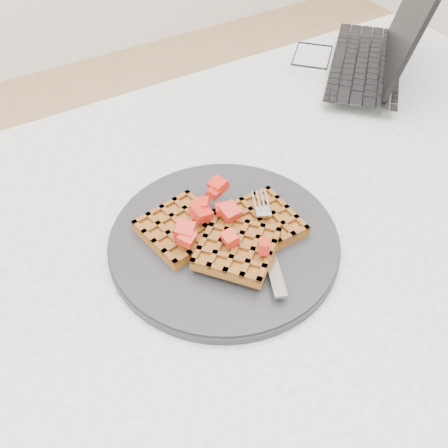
# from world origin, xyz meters

# --- Properties ---
(ground) EXTENTS (4.00, 4.00, 0.00)m
(ground) POSITION_xyz_m (0.00, 0.00, 0.00)
(ground) COLOR tan
(ground) RESTS_ON ground
(table) EXTENTS (1.20, 0.80, 0.75)m
(table) POSITION_xyz_m (0.00, 0.00, 0.64)
(table) COLOR silver
(table) RESTS_ON ground
(plate) EXTENTS (0.31, 0.31, 0.02)m
(plate) POSITION_xyz_m (-0.14, -0.02, 0.76)
(plate) COLOR black
(plate) RESTS_ON table
(waffles) EXTENTS (0.20, 0.20, 0.03)m
(waffles) POSITION_xyz_m (-0.14, -0.03, 0.78)
(waffles) COLOR brown
(waffles) RESTS_ON plate
(strawberry_pile) EXTENTS (0.15, 0.15, 0.02)m
(strawberry_pile) POSITION_xyz_m (-0.14, -0.02, 0.80)
(strawberry_pile) COLOR #910500
(strawberry_pile) RESTS_ON waffles
(fork) EXTENTS (0.10, 0.17, 0.02)m
(fork) POSITION_xyz_m (-0.10, -0.06, 0.77)
(fork) COLOR silver
(fork) RESTS_ON plate
(laptop) EXTENTS (0.39, 0.38, 0.22)m
(laptop) POSITION_xyz_m (0.32, 0.24, 0.79)
(laptop) COLOR black
(laptop) RESTS_ON table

